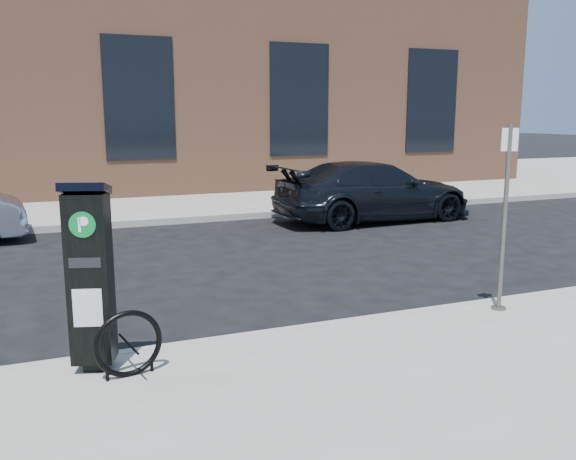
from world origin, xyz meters
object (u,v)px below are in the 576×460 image
sign_pole (504,220)px  car_dark (374,191)px  parking_kiosk (90,275)px  bike_rack (129,344)px

sign_pole → car_dark: bearing=93.2°
parking_kiosk → bike_rack: 0.74m
parking_kiosk → car_dark: parking_kiosk is taller
sign_pole → car_dark: 7.40m
parking_kiosk → sign_pole: (4.86, -0.00, 0.21)m
parking_kiosk → bike_rack: size_ratio=2.82×
sign_pole → bike_rack: size_ratio=3.56×
parking_kiosk → car_dark: 10.00m
bike_rack → car_dark: car_dark is taller
parking_kiosk → bike_rack: parking_kiosk is taller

